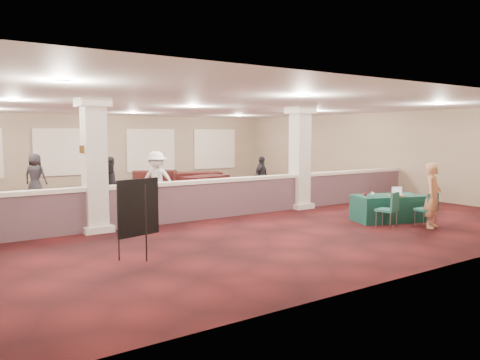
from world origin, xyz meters
TOP-DOWN VIEW (x-y plane):
  - ground at (0.00, 0.00)m, footprint 16.00×16.00m
  - wall_back at (0.00, 8.00)m, footprint 16.00×0.04m
  - wall_front at (0.00, -8.00)m, footprint 16.00×0.04m
  - wall_right at (8.00, 0.00)m, footprint 0.04×16.00m
  - ceiling at (0.00, 0.00)m, footprint 16.00×16.00m
  - partition_wall at (0.00, -1.50)m, footprint 15.60×0.28m
  - column_left at (-3.50, -1.50)m, footprint 0.72×0.72m
  - column_right at (3.00, -1.50)m, footprint 0.72×0.72m
  - sconce_left at (-3.78, -1.50)m, footprint 0.12×0.12m
  - sconce_right at (-3.22, -1.50)m, footprint 0.12×0.12m
  - near_table at (3.50, -4.57)m, footprint 2.04×1.47m
  - conf_chair_main at (3.72, -5.64)m, footprint 0.45×0.45m
  - conf_chair_side at (2.77, -5.20)m, footprint 0.56×0.56m
  - easel_board at (-3.59, -4.48)m, footprint 0.88×0.52m
  - woman at (3.70, -5.77)m, footprint 0.69×0.57m
  - far_table_front_left at (-2.50, 0.30)m, footprint 1.94×1.35m
  - far_table_front_center at (2.00, 2.82)m, footprint 2.10×1.53m
  - far_table_front_right at (2.52, 0.57)m, footprint 1.98×1.38m
  - far_table_back_center at (1.35, 6.06)m, footprint 2.10×1.53m
  - far_table_back_right at (2.50, 4.31)m, footprint 2.13×1.50m
  - attendee_a at (-2.54, 0.20)m, footprint 0.84×0.48m
  - attendee_b at (-0.87, 0.85)m, footprint 1.24×1.14m
  - attendee_c at (3.71, 1.50)m, footprint 0.99×0.77m
  - attendee_d at (-3.57, 5.55)m, footprint 0.91×0.86m
  - laptop_base at (3.76, -4.71)m, footprint 0.38×0.32m
  - laptop_screen at (3.80, -4.61)m, footprint 0.31×0.12m
  - screen_glow at (3.79, -4.61)m, footprint 0.28×0.10m
  - knitting at (3.47, -4.82)m, footprint 0.46×0.40m
  - yarn_cream at (2.96, -4.49)m, footprint 0.11×0.11m
  - yarn_red at (2.87, -4.30)m, footprint 0.10×0.10m
  - yarn_grey at (3.13, -4.32)m, footprint 0.10×0.10m
  - scissors at (4.01, -5.03)m, footprint 0.12×0.07m

SIDE VIEW (x-z plane):
  - ground at x=0.00m, z-range 0.00..0.00m
  - near_table at x=3.50m, z-range 0.00..0.71m
  - far_table_front_left at x=-2.50m, z-range 0.00..0.72m
  - far_table_front_right at x=2.52m, z-range 0.00..0.73m
  - far_table_front_center at x=2.00m, z-range 0.00..0.77m
  - far_table_back_center at x=1.35m, z-range 0.00..0.77m
  - far_table_back_right at x=2.50m, z-range 0.00..0.78m
  - conf_chair_main at x=3.72m, z-range 0.08..0.95m
  - conf_chair_side at x=2.77m, z-range 0.08..0.99m
  - partition_wall at x=0.00m, z-range 0.02..1.12m
  - scissors at x=4.01m, z-range 0.71..0.72m
  - laptop_base at x=3.76m, z-range 0.71..0.73m
  - knitting at x=3.47m, z-range 0.71..0.74m
  - yarn_red at x=2.87m, z-range 0.71..0.81m
  - yarn_grey at x=3.13m, z-range 0.71..0.81m
  - attendee_c at x=3.71m, z-range 0.00..1.52m
  - yarn_cream at x=2.96m, z-range 0.71..0.81m
  - screen_glow at x=3.79m, z-range 0.73..0.91m
  - woman at x=3.70m, z-range 0.00..1.64m
  - attendee_d at x=-3.57m, z-range 0.00..1.65m
  - laptop_screen at x=3.80m, z-range 0.73..0.94m
  - attendee_a at x=-2.54m, z-range 0.00..1.72m
  - attendee_b at x=-0.87m, z-range 0.00..1.82m
  - easel_board at x=-3.59m, z-range 0.21..1.73m
  - wall_back at x=0.00m, z-range 0.00..3.20m
  - wall_front at x=0.00m, z-range 0.00..3.20m
  - wall_right at x=8.00m, z-range 0.00..3.20m
  - column_left at x=-3.50m, z-range 0.04..3.24m
  - column_right at x=3.00m, z-range 0.04..3.24m
  - sconce_left at x=-3.78m, z-range 1.91..2.09m
  - sconce_right at x=-3.22m, z-range 1.91..2.09m
  - ceiling at x=0.00m, z-range 3.19..3.21m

